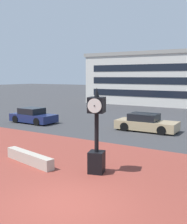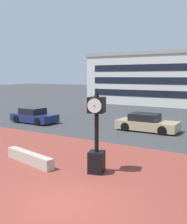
# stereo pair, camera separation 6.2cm
# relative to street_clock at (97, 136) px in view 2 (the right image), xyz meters

# --- Properties ---
(ground_plane) EXTENTS (200.00, 200.00, 0.00)m
(ground_plane) POSITION_rel_street_clock_xyz_m (0.60, -2.98, -1.57)
(ground_plane) COLOR #38383A
(plaza_brick_paving) EXTENTS (44.00, 11.81, 0.01)m
(plaza_brick_paving) POSITION_rel_street_clock_xyz_m (0.60, -1.08, -1.57)
(plaza_brick_paving) COLOR brown
(plaza_brick_paving) RESTS_ON ground
(planter_wall) EXTENTS (3.22, 1.04, 0.50)m
(planter_wall) POSITION_rel_street_clock_xyz_m (-3.29, -0.58, -1.32)
(planter_wall) COLOR #ADA393
(planter_wall) RESTS_ON ground
(street_clock) EXTENTS (0.79, 0.83, 3.55)m
(street_clock) POSITION_rel_street_clock_xyz_m (0.00, 0.00, 0.00)
(street_clock) COLOR black
(street_clock) RESTS_ON ground
(car_street_near) EXTENTS (4.06, 2.02, 1.28)m
(car_street_near) POSITION_rel_street_clock_xyz_m (-11.19, 7.78, -1.00)
(car_street_near) COLOR navy
(car_street_near) RESTS_ON ground
(car_street_mid) EXTENTS (4.49, 2.02, 1.28)m
(car_street_mid) POSITION_rel_street_clock_xyz_m (-1.60, 9.53, -1.00)
(car_street_mid) COLOR tan
(car_street_mid) RESTS_ON ground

